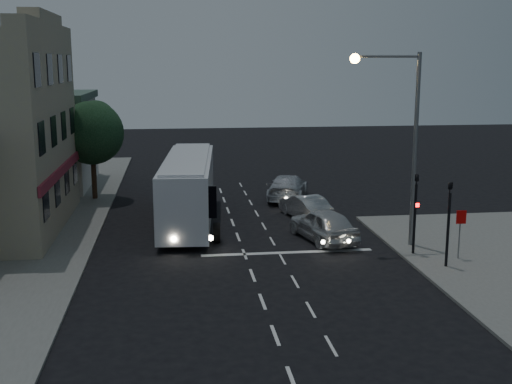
{
  "coord_description": "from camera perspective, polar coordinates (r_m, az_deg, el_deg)",
  "views": [
    {
      "loc": [
        -3.08,
        -26.14,
        8.65
      ],
      "look_at": [
        0.98,
        5.47,
        2.2
      ],
      "focal_mm": 45.0,
      "sensor_mm": 36.0,
      "label": 1
    }
  ],
  "objects": [
    {
      "name": "regulatory_sign",
      "position": [
        29.56,
        17.71,
        -2.92
      ],
      "size": [
        0.45,
        0.12,
        2.2
      ],
      "color": "slate",
      "rests_on": "sidewalk_near"
    },
    {
      "name": "traffic_signal_side",
      "position": [
        28.11,
        16.78,
        -1.86
      ],
      "size": [
        0.18,
        0.15,
        4.1
      ],
      "color": "black",
      "rests_on": "sidewalk_near"
    },
    {
      "name": "car_sedan_a",
      "position": [
        36.18,
        4.4,
        -1.31
      ],
      "size": [
        2.46,
        4.41,
        1.38
      ],
      "primitive_type": "imported",
      "rotation": [
        0.0,
        0.0,
        3.4
      ],
      "color": "#B9B9B9",
      "rests_on": "ground"
    },
    {
      "name": "car_suv",
      "position": [
        31.77,
        6.01,
        -2.9
      ],
      "size": [
        2.98,
        5.09,
        1.62
      ],
      "primitive_type": "imported",
      "rotation": [
        0.0,
        0.0,
        3.38
      ],
      "color": "silver",
      "rests_on": "ground"
    },
    {
      "name": "road_markings",
      "position": [
        31.0,
        1.08,
        -4.76
      ],
      "size": [
        8.0,
        30.55,
        0.01
      ],
      "color": "silver",
      "rests_on": "ground"
    },
    {
      "name": "streetlight",
      "position": [
        30.34,
        12.88,
        5.64
      ],
      "size": [
        3.32,
        0.44,
        9.0
      ],
      "color": "slate",
      "rests_on": "sidewalk_near"
    },
    {
      "name": "tour_bus",
      "position": [
        35.07,
        -6.03,
        0.42
      ],
      "size": [
        3.42,
        12.1,
        3.66
      ],
      "rotation": [
        0.0,
        0.0,
        -0.08
      ],
      "color": "white",
      "rests_on": "ground"
    },
    {
      "name": "street_tree",
      "position": [
        41.69,
        -14.41,
        5.37
      ],
      "size": [
        4.0,
        4.0,
        6.2
      ],
      "color": "black",
      "rests_on": "sidewalk_far"
    },
    {
      "name": "car_sedan_b",
      "position": [
        41.29,
        2.82,
        0.45
      ],
      "size": [
        3.71,
        5.83,
        1.57
      ],
      "primitive_type": "imported",
      "rotation": [
        0.0,
        0.0,
        2.84
      ],
      "color": "silver",
      "rests_on": "ground"
    },
    {
      "name": "low_building_north",
      "position": [
        47.59,
        -19.98,
        4.41
      ],
      "size": [
        9.4,
        9.4,
        6.5
      ],
      "color": "beige",
      "rests_on": "sidewalk_far"
    },
    {
      "name": "traffic_signal_main",
      "position": [
        29.62,
        14.0,
        -1.05
      ],
      "size": [
        0.25,
        0.35,
        4.1
      ],
      "color": "black",
      "rests_on": "sidewalk_near"
    },
    {
      "name": "ground",
      "position": [
        27.7,
        -0.57,
        -6.75
      ],
      "size": [
        120.0,
        120.0,
        0.0
      ],
      "primitive_type": "plane",
      "color": "black"
    }
  ]
}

